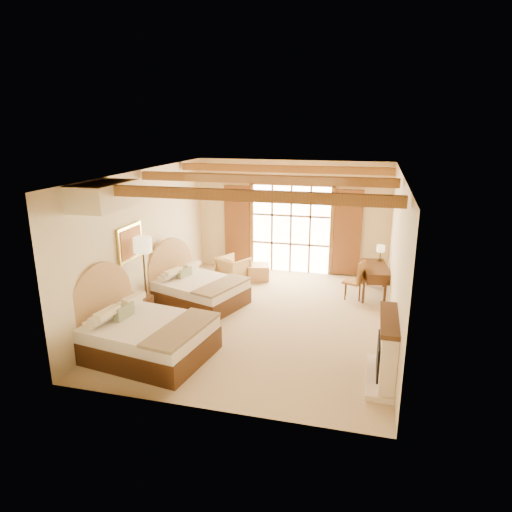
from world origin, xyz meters
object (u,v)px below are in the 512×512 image
(bed_far, at_px, (194,288))
(nightstand, at_px, (138,311))
(armchair, at_px, (233,269))
(desk, at_px, (375,279))
(bed_near, at_px, (140,333))

(bed_far, xyz_separation_m, nightstand, (-0.72, -1.43, -0.08))
(nightstand, bearing_deg, armchair, 72.25)
(nightstand, bearing_deg, desk, 34.27)
(nightstand, height_order, armchair, armchair)
(bed_far, height_order, armchair, bed_far)
(armchair, bearing_deg, bed_far, 104.66)
(bed_far, bearing_deg, armchair, 95.32)
(bed_far, height_order, nightstand, bed_far)
(armchair, xyz_separation_m, desk, (3.75, -0.11, 0.06))
(bed_near, height_order, bed_far, bed_near)
(bed_far, relative_size, nightstand, 3.91)
(bed_near, distance_m, bed_far, 2.61)
(bed_near, relative_size, desk, 1.68)
(desk, bearing_deg, bed_far, -166.97)
(armchair, bearing_deg, desk, -153.54)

